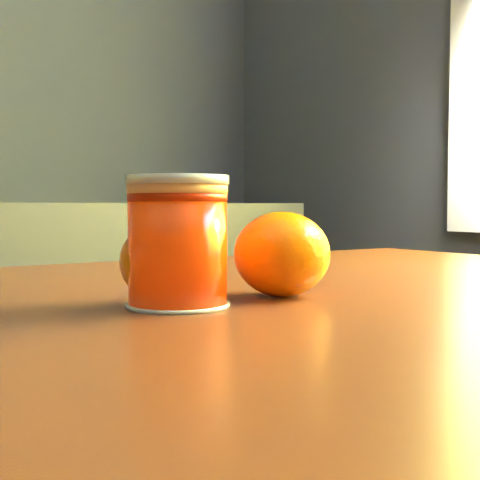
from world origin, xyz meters
TOP-DOWN VIEW (x-y plane):
  - table at (0.87, 0.23)m, footprint 1.14×0.83m
  - juice_glass at (0.82, 0.22)m, footprint 0.07×0.07m
  - orange_front at (0.91, 0.23)m, footprint 0.08×0.08m
  - orange_back at (0.82, 0.24)m, footprint 0.08×0.08m

SIDE VIEW (x-z plane):
  - table at x=0.87m, z-range 0.31..1.13m
  - orange_back at x=0.82m, z-range 0.82..0.89m
  - orange_front at x=0.91m, z-range 0.82..0.89m
  - juice_glass at x=0.82m, z-range 0.82..0.92m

